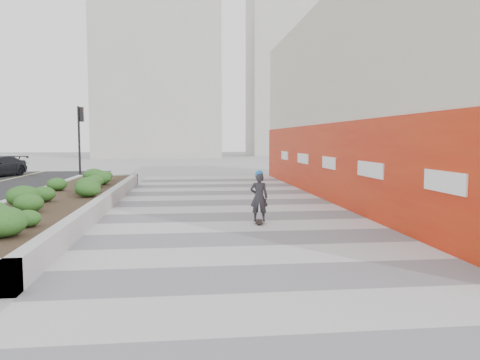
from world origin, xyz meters
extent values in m
plane|color=gray|center=(0.00, 0.00, 0.00)|extent=(160.00, 160.00, 0.00)
cube|color=#A8A8AD|center=(0.00, 3.00, 0.01)|extent=(8.00, 36.00, 0.01)
cube|color=beige|center=(7.00, 9.00, 4.00)|extent=(6.00, 24.00, 8.00)
cube|color=#BE320E|center=(4.02, 9.00, 1.50)|extent=(0.12, 24.00, 3.00)
cube|color=#9E9EA0|center=(-5.50, 15.85, 0.28)|extent=(3.00, 0.30, 0.55)
cube|color=#9E9EA0|center=(-6.85, 7.00, 0.28)|extent=(0.30, 18.00, 0.55)
cube|color=#9E9EA0|center=(-4.15, 7.00, 0.28)|extent=(0.30, 18.00, 0.55)
cube|color=#2D2116|center=(-5.50, 7.00, 0.25)|extent=(2.40, 17.40, 0.50)
cylinder|color=black|center=(-7.30, 17.50, 2.10)|extent=(0.12, 0.12, 4.20)
cube|color=black|center=(-7.12, 17.50, 3.75)|extent=(0.18, 0.28, 0.80)
cube|color=#ADAAA3|center=(-5.00, 55.00, 10.00)|extent=(16.00, 12.00, 20.00)
cube|color=#ADAAA3|center=(15.00, 60.00, 12.00)|extent=(14.00, 10.00, 24.00)
cylinder|color=#595654|center=(0.50, 3.00, 0.00)|extent=(0.44, 0.44, 0.01)
cube|color=black|center=(0.59, 3.72, 0.07)|extent=(0.28, 0.74, 0.02)
imported|color=#2A2A2F|center=(0.59, 3.72, 0.76)|extent=(0.54, 0.39, 1.38)
sphere|color=blue|center=(0.59, 3.72, 1.41)|extent=(0.23, 0.23, 0.23)
camera|label=1|loc=(-1.44, -9.21, 2.39)|focal=35.00mm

